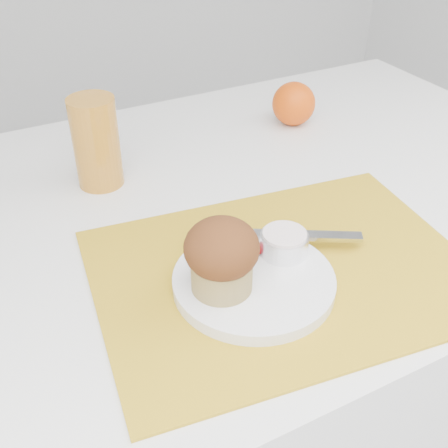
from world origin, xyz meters
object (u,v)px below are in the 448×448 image
muffin (222,255)px  table (244,351)px  juice_glass (96,143)px  plate (254,281)px  orange (294,104)px

muffin → table: bearing=52.7°
juice_glass → muffin: bearing=-82.3°
plate → muffin: bearing=178.1°
orange → muffin: (-0.36, -0.38, 0.03)m
table → juice_glass: bearing=146.5°
plate → juice_glass: 0.36m
plate → table: bearing=61.5°
table → orange: (0.20, 0.18, 0.42)m
muffin → orange: bearing=47.2°
orange → plate: bearing=-129.0°
muffin → plate: bearing=-1.9°
juice_glass → muffin: juice_glass is taller
orange → juice_glass: size_ratio=0.57×
table → muffin: bearing=-127.3°
orange → muffin: muffin is taller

